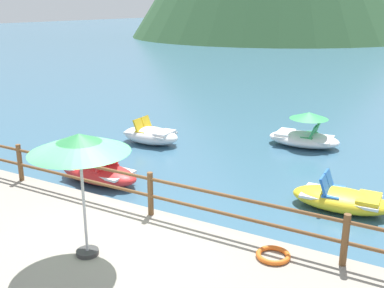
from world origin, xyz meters
TOP-DOWN VIEW (x-y plane):
  - dock_railing at (0.00, 1.55)m, footprint 23.92×0.12m
  - beach_umbrella at (-0.06, -0.35)m, footprint 1.70×1.70m
  - life_ring at (2.85, 1.19)m, footprint 0.61×0.61m
  - pedal_boat_0 at (3.28, 4.69)m, footprint 2.30×1.20m
  - pedal_boat_2 at (-2.88, 3.21)m, footprint 2.55×1.22m
  - pedal_boat_3 at (-3.70, 6.90)m, footprint 2.13×1.19m
  - pedal_boat_4 at (1.05, 9.26)m, footprint 2.47×1.48m

SIDE VIEW (x-z plane):
  - pedal_boat_0 at x=3.28m, z-range -0.16..0.68m
  - pedal_boat_3 at x=-3.70m, z-range -0.14..0.75m
  - pedal_boat_2 at x=-2.88m, z-range -0.23..1.00m
  - pedal_boat_4 at x=1.05m, z-range -0.20..1.00m
  - life_ring at x=2.85m, z-range 0.40..0.49m
  - dock_railing at x=0.00m, z-range 0.50..1.45m
  - beach_umbrella at x=-0.06m, z-range 1.33..3.57m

